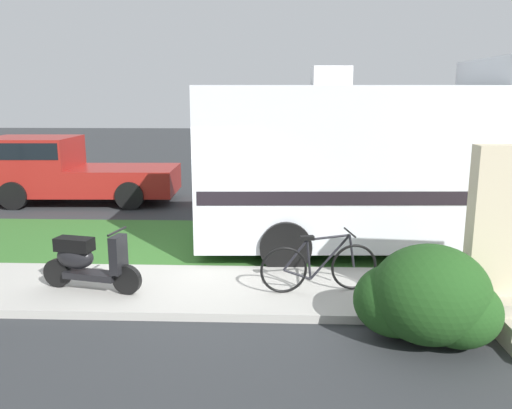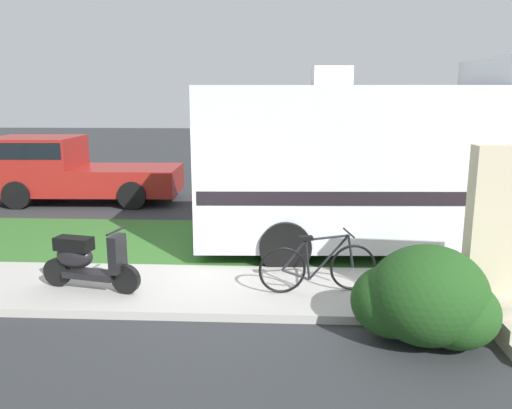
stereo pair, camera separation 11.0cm
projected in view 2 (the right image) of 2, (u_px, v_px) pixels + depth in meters
ground_plane at (179, 268)px, 9.11m from camera, size 80.00×80.00×0.00m
sidewalk at (164, 289)px, 7.93m from camera, size 24.00×2.00×0.12m
grass_strip at (194, 242)px, 10.57m from camera, size 24.00×3.40×0.08m
motorhome_rv at (390, 163)px, 9.74m from camera, size 7.14×2.94×3.66m
scooter at (86, 260)px, 7.68m from camera, size 1.60×0.62×0.97m
bicycle at (318, 266)px, 7.61m from camera, size 1.76×0.52×0.91m
pickup_truck_near at (66, 168)px, 14.60m from camera, size 5.27×2.33×1.86m
pickup_truck_far at (374, 156)px, 17.38m from camera, size 5.16×2.32×1.88m
bush_by_porch at (425, 300)px, 6.19m from camera, size 1.72×1.29×1.22m
bottle_green at (453, 276)px, 7.98m from camera, size 0.06×0.06×0.28m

